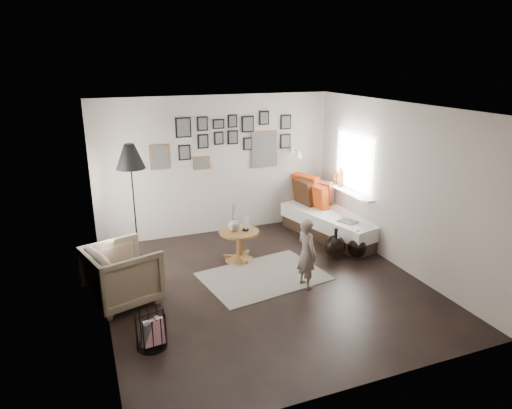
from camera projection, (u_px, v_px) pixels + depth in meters
name	position (u px, v px, depth m)	size (l,w,h in m)	color
ground	(265.00, 284.00, 6.81)	(4.80, 4.80, 0.00)	black
wall_back	(217.00, 166.00, 8.54)	(4.50, 4.50, 0.00)	#AEA298
wall_front	(363.00, 273.00, 4.28)	(4.50, 4.50, 0.00)	#AEA298
wall_left	(97.00, 221.00, 5.63)	(4.80, 4.80, 0.00)	#AEA298
wall_right	(397.00, 186.00, 7.19)	(4.80, 4.80, 0.00)	#AEA298
ceiling	(266.00, 108.00, 6.01)	(4.80, 4.80, 0.00)	white
door_left	(96.00, 211.00, 6.77)	(0.00, 2.14, 2.14)	white
window_right	(346.00, 188.00, 8.46)	(0.15, 1.32, 1.30)	white
gallery_wall	(231.00, 142.00, 8.49)	(2.74, 0.03, 1.08)	brown
wall_sconce	(298.00, 154.00, 8.79)	(0.18, 0.36, 0.16)	white
rug	(264.00, 276.00, 7.05)	(1.82, 1.27, 0.01)	#B9B4A2
pedestal_table	(239.00, 247.00, 7.57)	(0.66, 0.66, 0.51)	brown
vase	(234.00, 223.00, 7.43)	(0.19, 0.19, 0.47)	black
candles	(245.00, 223.00, 7.49)	(0.11, 0.11, 0.24)	black
daybed	(331.00, 219.00, 8.65)	(1.38, 2.26, 1.04)	black
magazine_on_daybed	(348.00, 222.00, 8.00)	(0.23, 0.32, 0.02)	black
armchair	(123.00, 274.00, 6.22)	(0.87, 0.89, 0.81)	#6E5F4A
armchair_cushion	(122.00, 268.00, 6.24)	(0.37, 0.37, 0.09)	white
floor_lamp	(130.00, 161.00, 7.12)	(0.46, 0.46, 1.96)	black
magazine_basket	(151.00, 331.00, 5.28)	(0.43, 0.43, 0.43)	black
demijohn_large	(335.00, 247.00, 7.65)	(0.35, 0.35, 0.53)	black
demijohn_small	(357.00, 248.00, 7.67)	(0.31, 0.31, 0.48)	black
child	(307.00, 253.00, 6.60)	(0.38, 0.25, 1.05)	#675A51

